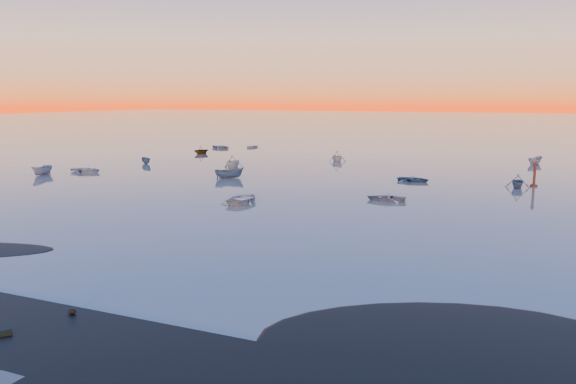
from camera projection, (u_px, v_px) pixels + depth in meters
The scene contains 6 objects.
ground at pixel (424, 146), 121.48m from camera, with size 600.00×600.00×0.00m, color slate.
mud_lobes at pixel (85, 291), 30.26m from camera, with size 140.00×6.00×0.07m, color black, non-canonical shape.
moored_fleet at pixel (364, 172), 79.04m from camera, with size 124.00×58.00×1.20m, color #BCBBB7, non-canonical shape.
boat_near_center at pixel (229, 178), 72.96m from camera, with size 3.73×1.58×1.29m, color #38546B.
boat_near_right at pixel (517, 188), 65.24m from camera, with size 3.46×1.56×1.21m, color #38546B.
channel_marker at pixel (534, 176), 66.05m from camera, with size 0.85×0.85×3.01m.
Camera 1 is at (21.70, -23.10, 10.31)m, focal length 35.00 mm.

